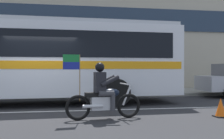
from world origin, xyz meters
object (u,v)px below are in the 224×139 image
(fire_hydrant, at_px, (150,85))
(traffic_cone, at_px, (221,108))
(motorcycle_with_rider, at_px, (103,95))
(transit_bus, at_px, (28,56))

(fire_hydrant, xyz_separation_m, traffic_cone, (-0.04, -6.78, -0.26))
(motorcycle_with_rider, xyz_separation_m, fire_hydrant, (3.43, 6.56, -0.15))
(transit_bus, bearing_deg, traffic_cone, -31.96)
(motorcycle_with_rider, relative_size, fire_hydrant, 2.92)
(motorcycle_with_rider, bearing_deg, transit_bus, 125.57)
(motorcycle_with_rider, bearing_deg, fire_hydrant, 62.39)
(transit_bus, height_order, fire_hydrant, transit_bus)
(fire_hydrant, relative_size, traffic_cone, 1.36)
(motorcycle_with_rider, bearing_deg, traffic_cone, -3.72)
(transit_bus, xyz_separation_m, traffic_cone, (5.85, -3.65, -1.63))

